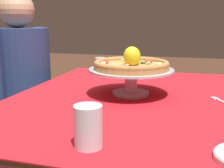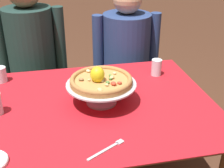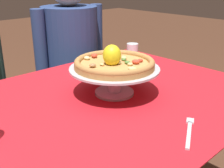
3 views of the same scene
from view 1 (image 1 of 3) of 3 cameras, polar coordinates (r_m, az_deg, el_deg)
name	(u,v)px [view 1 (image 1 of 3)]	position (r m, az deg, el deg)	size (l,w,h in m)	color
dining_table	(131,118)	(1.21, 3.84, -6.96)	(1.23, 0.98, 0.71)	brown
pizza_stand	(131,76)	(1.19, 3.95, 1.62)	(0.36, 0.36, 0.11)	#B7B7C1
pizza	(131,64)	(1.18, 4.01, 4.11)	(0.32, 0.32, 0.10)	#BC8447
water_glass_back_right	(100,67)	(1.64, -2.44, 3.51)	(0.06, 0.06, 0.10)	silver
water_glass_side_left	(88,129)	(0.71, -4.90, -9.18)	(0.07, 0.07, 0.11)	silver
diner_right	(22,92)	(1.82, -17.94, -1.64)	(0.52, 0.38, 1.19)	maroon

